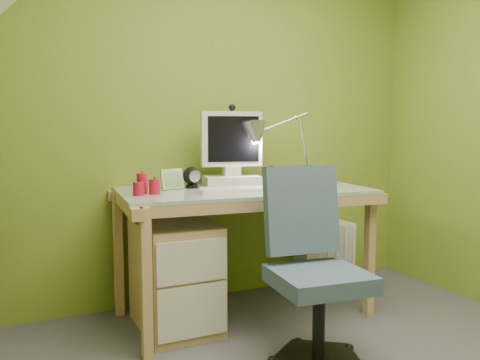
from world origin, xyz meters
name	(u,v)px	position (x,y,z in m)	size (l,w,h in m)	color
wall_back	(201,118)	(0.00, 1.60, 1.20)	(3.20, 0.01, 2.40)	olive
desk	(244,252)	(0.11, 1.18, 0.39)	(1.45, 0.72, 0.78)	tan
monitor	(231,141)	(0.11, 1.36, 1.05)	(0.40, 0.23, 0.55)	beige
speaker_left	(192,177)	(-0.16, 1.34, 0.84)	(0.11, 0.11, 0.13)	black
speaker_right	(271,175)	(0.38, 1.34, 0.83)	(0.10, 0.10, 0.12)	black
keyboard	(242,190)	(0.03, 1.04, 0.79)	(0.46, 0.15, 0.02)	white
mousepad	(311,187)	(0.49, 1.04, 0.78)	(0.23, 0.16, 0.01)	red
mouse	(311,184)	(0.49, 1.04, 0.80)	(0.12, 0.08, 0.04)	white
amber_tumbler	(277,181)	(0.29, 1.10, 0.82)	(0.07, 0.07, 0.09)	brown
candle_cluster	(144,184)	(-0.49, 1.19, 0.83)	(0.15, 0.13, 0.11)	#B70F2B
photo_frame_red	(294,175)	(0.53, 1.30, 0.83)	(0.13, 0.02, 0.11)	#B02C12
photo_frame_blue	(309,173)	(0.67, 1.34, 0.83)	(0.13, 0.02, 0.11)	#161C97
photo_frame_green	(172,179)	(-0.29, 1.32, 0.84)	(0.14, 0.02, 0.12)	#99BB81
desk_lamp	(294,133)	(0.56, 1.36, 1.10)	(0.60, 0.26, 0.65)	#AFAEB2
task_chair	(319,278)	(0.15, 0.43, 0.43)	(0.48, 0.48, 0.87)	#40546A
radiator	(324,254)	(0.92, 1.50, 0.22)	(0.44, 0.17, 0.44)	silver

